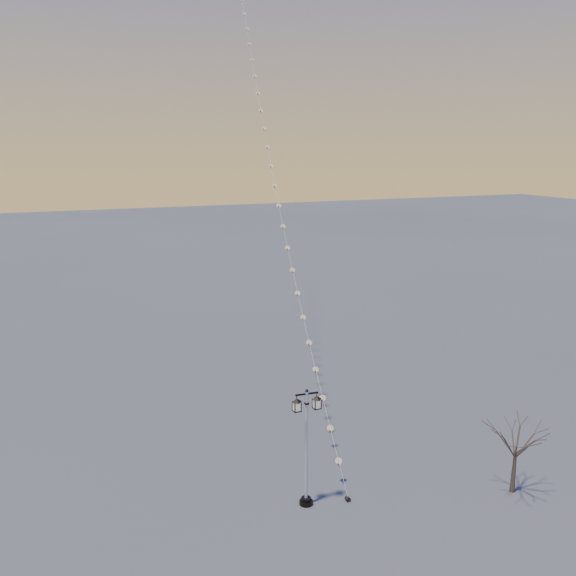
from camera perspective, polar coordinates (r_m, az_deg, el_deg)
ground at (r=29.92m, az=6.38°, el=-20.33°), size 300.00×300.00×0.00m
street_lamp at (r=28.89m, az=1.74°, el=-14.19°), size 1.47×0.64×5.78m
bare_tree at (r=31.97m, az=20.60°, el=-13.15°), size 2.39×2.39×3.97m
kite_train at (r=47.65m, az=-1.62°, el=14.64°), size 9.63×43.81×35.65m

